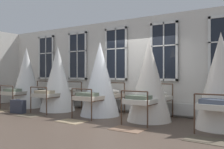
% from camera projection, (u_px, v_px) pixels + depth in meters
% --- Properties ---
extents(ground, '(23.92, 23.92, 0.00)m').
position_uv_depth(ground, '(120.00, 119.00, 7.31)').
color(ground, '#4C3D33').
extents(back_wall_with_windows, '(12.96, 0.10, 3.21)m').
position_uv_depth(back_wall_with_windows, '(140.00, 65.00, 8.40)').
color(back_wall_with_windows, silver).
rests_on(back_wall_with_windows, ground).
extents(window_bank, '(9.82, 0.10, 2.88)m').
position_uv_depth(window_bank, '(138.00, 80.00, 8.30)').
color(window_bank, black).
rests_on(window_bank, ground).
extents(cot_first, '(1.26, 1.84, 2.37)m').
position_uv_depth(cot_first, '(26.00, 78.00, 9.88)').
color(cot_first, '#4C3323').
rests_on(cot_first, ground).
extents(cot_second, '(1.26, 1.84, 2.31)m').
position_uv_depth(cot_second, '(58.00, 79.00, 8.93)').
color(cot_second, '#4C3323').
rests_on(cot_second, ground).
extents(cot_third, '(1.26, 1.83, 2.33)m').
position_uv_depth(cot_third, '(100.00, 80.00, 7.92)').
color(cot_third, '#4C3323').
rests_on(cot_third, ground).
extents(cot_fourth, '(1.26, 1.82, 2.30)m').
position_uv_depth(cot_fourth, '(149.00, 81.00, 7.01)').
color(cot_fourth, '#4C3323').
rests_on(cot_fourth, ground).
extents(cot_fifth, '(1.26, 1.84, 2.33)m').
position_uv_depth(cot_fifth, '(221.00, 82.00, 5.99)').
color(cot_fifth, '#4C3323').
rests_on(cot_fifth, ground).
extents(rug_second, '(0.81, 0.57, 0.01)m').
position_uv_depth(rug_second, '(29.00, 116.00, 7.84)').
color(rug_second, brown).
rests_on(rug_second, ground).
extents(rug_third, '(0.82, 0.58, 0.01)m').
position_uv_depth(rug_third, '(71.00, 121.00, 6.87)').
color(rug_third, '#8E7A5B').
rests_on(rug_third, ground).
extents(rug_fourth, '(0.81, 0.57, 0.01)m').
position_uv_depth(rug_fourth, '(128.00, 129.00, 5.89)').
color(rug_fourth, brown).
rests_on(rug_fourth, ground).
extents(rug_fifth, '(0.82, 0.59, 0.01)m').
position_uv_depth(rug_fifth, '(206.00, 140.00, 4.92)').
color(rug_fifth, brown).
rests_on(rug_fifth, ground).
extents(suitcase_dark, '(0.57, 0.25, 0.47)m').
position_uv_depth(suitcase_dark, '(18.00, 106.00, 8.37)').
color(suitcase_dark, '#2D3342').
rests_on(suitcase_dark, ground).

